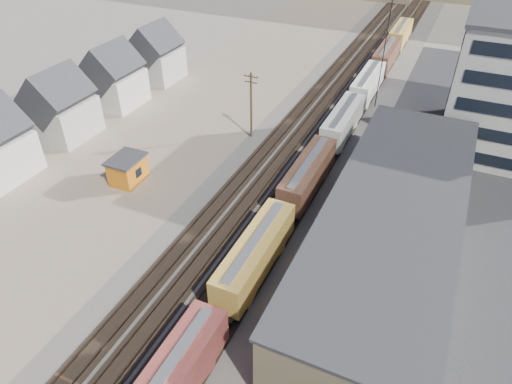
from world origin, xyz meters
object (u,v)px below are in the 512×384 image
at_px(freight_train, 327,145).
at_px(utility_pole_north, 251,104).
at_px(parked_car_blue, 499,135).
at_px(maintenance_shed, 128,169).

relative_size(freight_train, utility_pole_north, 11.97).
bearing_deg(freight_train, parked_car_blue, 38.78).
distance_m(utility_pole_north, parked_car_blue, 36.87).
relative_size(maintenance_shed, parked_car_blue, 0.98).
relative_size(freight_train, maintenance_shed, 24.68).
xyz_separation_m(freight_train, maintenance_shed, (-21.62, -14.62, -1.01)).
distance_m(freight_train, utility_pole_north, 12.79).
height_order(utility_pole_north, maintenance_shed, utility_pole_north).
bearing_deg(parked_car_blue, freight_train, 171.98).
bearing_deg(freight_train, maintenance_shed, -145.93).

